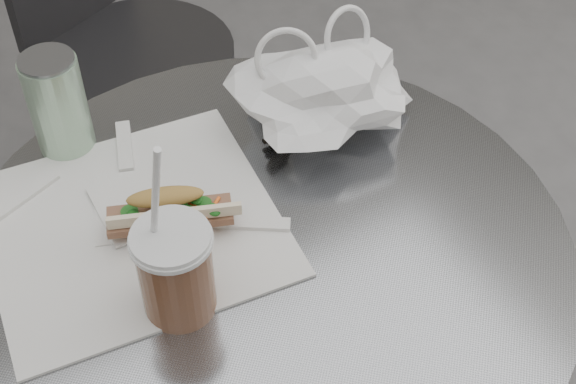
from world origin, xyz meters
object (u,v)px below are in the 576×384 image
banh_mi (169,212)px  iced_coffee (175,270)px  cafe_table (268,365)px  chair_far (135,95)px  sunglasses (305,122)px  drink_can (58,104)px

banh_mi → iced_coffee: iced_coffee is taller
cafe_table → chair_far: 0.85m
iced_coffee → sunglasses: iced_coffee is taller
banh_mi → iced_coffee: 0.12m
iced_coffee → sunglasses: size_ratio=1.97×
chair_far → sunglasses: sunglasses is taller
drink_can → chair_far: bearing=62.6°
drink_can → cafe_table: bearing=-64.8°
drink_can → banh_mi: bearing=-76.2°
chair_far → drink_can: 0.77m
iced_coffee → banh_mi: bearing=69.6°
sunglasses → banh_mi: bearing=-168.3°
banh_mi → drink_can: drink_can is taller
banh_mi → sunglasses: banh_mi is taller
banh_mi → drink_can: bearing=126.1°
iced_coffee → sunglasses: 0.33m
sunglasses → drink_can: 0.33m
cafe_table → iced_coffee: 0.36m
chair_far → drink_can: bearing=39.9°
banh_mi → chair_far: bearing=95.7°
iced_coffee → cafe_table: bearing=13.0°
banh_mi → iced_coffee: (-0.04, -0.11, 0.03)m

